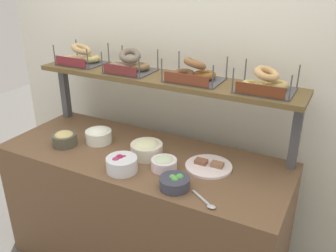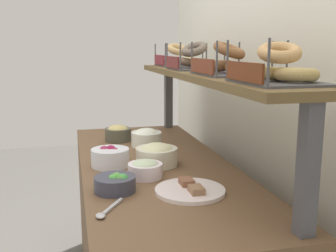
{
  "view_description": "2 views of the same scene",
  "coord_description": "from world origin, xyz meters",
  "px_view_note": "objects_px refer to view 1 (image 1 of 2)",
  "views": [
    {
      "loc": [
        1.05,
        -1.65,
        1.9
      ],
      "look_at": [
        0.15,
        0.06,
        1.05
      ],
      "focal_mm": 38.53,
      "sensor_mm": 36.0,
      "label": 1
    },
    {
      "loc": [
        1.81,
        -0.38,
        1.39
      ],
      "look_at": [
        0.09,
        0.04,
        1.05
      ],
      "focal_mm": 42.64,
      "sensor_mm": 36.0,
      "label": 2
    }
  ],
  "objects_px": {
    "bowl_beet_salad": "(121,164)",
    "serving_plate_white": "(209,166)",
    "bowl_potato_salad": "(146,149)",
    "bagel_basket_plain": "(82,57)",
    "bagel_basket_cinnamon_raisin": "(194,73)",
    "bagel_basket_sesame": "(265,83)",
    "bowl_cream_cheese": "(99,135)",
    "serving_spoon_near_plate": "(207,203)",
    "bowl_hummus": "(64,138)",
    "bowl_scallion_spread": "(164,163)",
    "bowl_veggie_mix": "(175,182)",
    "bagel_basket_poppy": "(130,65)"
  },
  "relations": [
    {
      "from": "serving_plate_white",
      "to": "bagel_basket_plain",
      "type": "bearing_deg",
      "value": 167.65
    },
    {
      "from": "bowl_hummus",
      "to": "bowl_veggie_mix",
      "type": "height_order",
      "value": "bowl_hummus"
    },
    {
      "from": "bowl_veggie_mix",
      "to": "bowl_scallion_spread",
      "type": "bearing_deg",
      "value": 134.93
    },
    {
      "from": "bagel_basket_poppy",
      "to": "bagel_basket_sesame",
      "type": "height_order",
      "value": "bagel_basket_poppy"
    },
    {
      "from": "bowl_scallion_spread",
      "to": "bowl_beet_salad",
      "type": "xyz_separation_m",
      "value": [
        -0.2,
        -0.13,
        0.01
      ]
    },
    {
      "from": "bowl_cream_cheese",
      "to": "bagel_basket_poppy",
      "type": "distance_m",
      "value": 0.5
    },
    {
      "from": "bagel_basket_cinnamon_raisin",
      "to": "bagel_basket_sesame",
      "type": "distance_m",
      "value": 0.43
    },
    {
      "from": "bagel_basket_plain",
      "to": "bagel_basket_poppy",
      "type": "height_order",
      "value": "bagel_basket_poppy"
    },
    {
      "from": "bowl_veggie_mix",
      "to": "bagel_basket_poppy",
      "type": "relative_size",
      "value": 0.56
    },
    {
      "from": "bagel_basket_sesame",
      "to": "serving_spoon_near_plate",
      "type": "bearing_deg",
      "value": -100.18
    },
    {
      "from": "bowl_cream_cheese",
      "to": "bowl_potato_salad",
      "type": "distance_m",
      "value": 0.38
    },
    {
      "from": "bowl_beet_salad",
      "to": "serving_plate_white",
      "type": "relative_size",
      "value": 0.65
    },
    {
      "from": "bowl_beet_salad",
      "to": "serving_spoon_near_plate",
      "type": "height_order",
      "value": "bowl_beet_salad"
    },
    {
      "from": "bagel_basket_cinnamon_raisin",
      "to": "bagel_basket_plain",
      "type": "bearing_deg",
      "value": 179.23
    },
    {
      "from": "bowl_cream_cheese",
      "to": "serving_spoon_near_plate",
      "type": "distance_m",
      "value": 0.94
    },
    {
      "from": "bowl_hummus",
      "to": "bowl_scallion_spread",
      "type": "xyz_separation_m",
      "value": [
        0.71,
        0.03,
        -0.01
      ]
    },
    {
      "from": "bowl_scallion_spread",
      "to": "bowl_potato_salad",
      "type": "xyz_separation_m",
      "value": [
        -0.17,
        0.08,
        0.01
      ]
    },
    {
      "from": "bagel_basket_plain",
      "to": "bagel_basket_cinnamon_raisin",
      "type": "xyz_separation_m",
      "value": [
        0.87,
        -0.01,
        -0.0
      ]
    },
    {
      "from": "bowl_cream_cheese",
      "to": "bagel_basket_poppy",
      "type": "relative_size",
      "value": 0.59
    },
    {
      "from": "bowl_hummus",
      "to": "bowl_scallion_spread",
      "type": "distance_m",
      "value": 0.71
    },
    {
      "from": "bagel_basket_poppy",
      "to": "bagel_basket_sesame",
      "type": "xyz_separation_m",
      "value": [
        0.87,
        0.01,
        -0.0
      ]
    },
    {
      "from": "bowl_scallion_spread",
      "to": "serving_spoon_near_plate",
      "type": "height_order",
      "value": "bowl_scallion_spread"
    },
    {
      "from": "bowl_veggie_mix",
      "to": "bagel_basket_plain",
      "type": "height_order",
      "value": "bagel_basket_plain"
    },
    {
      "from": "bowl_cream_cheese",
      "to": "bowl_scallion_spread",
      "type": "bearing_deg",
      "value": -11.2
    },
    {
      "from": "serving_spoon_near_plate",
      "to": "bagel_basket_poppy",
      "type": "xyz_separation_m",
      "value": [
        -0.78,
        0.54,
        0.47
      ]
    },
    {
      "from": "bowl_scallion_spread",
      "to": "bagel_basket_plain",
      "type": "distance_m",
      "value": 1.03
    },
    {
      "from": "serving_spoon_near_plate",
      "to": "bagel_basket_sesame",
      "type": "xyz_separation_m",
      "value": [
        0.1,
        0.55,
        0.47
      ]
    },
    {
      "from": "bowl_beet_salad",
      "to": "bagel_basket_cinnamon_raisin",
      "type": "distance_m",
      "value": 0.68
    },
    {
      "from": "bowl_scallion_spread",
      "to": "bowl_veggie_mix",
      "type": "relative_size",
      "value": 0.92
    },
    {
      "from": "bowl_hummus",
      "to": "bowl_veggie_mix",
      "type": "distance_m",
      "value": 0.86
    },
    {
      "from": "bagel_basket_sesame",
      "to": "bowl_potato_salad",
      "type": "bearing_deg",
      "value": -155.97
    },
    {
      "from": "bowl_hummus",
      "to": "bagel_basket_plain",
      "type": "bearing_deg",
      "value": 109.81
    },
    {
      "from": "serving_spoon_near_plate",
      "to": "bagel_basket_plain",
      "type": "height_order",
      "value": "bagel_basket_plain"
    },
    {
      "from": "bagel_basket_sesame",
      "to": "bagel_basket_plain",
      "type": "bearing_deg",
      "value": 179.3
    },
    {
      "from": "serving_plate_white",
      "to": "bagel_basket_poppy",
      "type": "bearing_deg",
      "value": 162.07
    },
    {
      "from": "serving_plate_white",
      "to": "bagel_basket_poppy",
      "type": "height_order",
      "value": "bagel_basket_poppy"
    },
    {
      "from": "bowl_cream_cheese",
      "to": "serving_plate_white",
      "type": "height_order",
      "value": "bowl_cream_cheese"
    },
    {
      "from": "serving_plate_white",
      "to": "serving_spoon_near_plate",
      "type": "bearing_deg",
      "value": -69.81
    },
    {
      "from": "bagel_basket_plain",
      "to": "bagel_basket_poppy",
      "type": "bearing_deg",
      "value": -3.19
    },
    {
      "from": "bowl_scallion_spread",
      "to": "bowl_veggie_mix",
      "type": "xyz_separation_m",
      "value": [
        0.14,
        -0.14,
        -0.0
      ]
    },
    {
      "from": "bowl_potato_salad",
      "to": "bagel_basket_plain",
      "type": "relative_size",
      "value": 0.65
    },
    {
      "from": "bowl_beet_salad",
      "to": "bagel_basket_plain",
      "type": "distance_m",
      "value": 0.93
    },
    {
      "from": "bowl_veggie_mix",
      "to": "serving_spoon_near_plate",
      "type": "height_order",
      "value": "bowl_veggie_mix"
    },
    {
      "from": "bagel_basket_plain",
      "to": "bowl_scallion_spread",
      "type": "bearing_deg",
      "value": -23.35
    },
    {
      "from": "bowl_hummus",
      "to": "serving_plate_white",
      "type": "bearing_deg",
      "value": 10.15
    },
    {
      "from": "bowl_beet_salad",
      "to": "bagel_basket_poppy",
      "type": "height_order",
      "value": "bagel_basket_poppy"
    },
    {
      "from": "bowl_beet_salad",
      "to": "serving_plate_white",
      "type": "xyz_separation_m",
      "value": [
        0.42,
        0.26,
        -0.03
      ]
    },
    {
      "from": "bagel_basket_cinnamon_raisin",
      "to": "bowl_veggie_mix",
      "type": "bearing_deg",
      "value": -75.61
    },
    {
      "from": "serving_plate_white",
      "to": "bagel_basket_sesame",
      "type": "xyz_separation_m",
      "value": [
        0.22,
        0.22,
        0.47
      ]
    },
    {
      "from": "bagel_basket_sesame",
      "to": "bowl_hummus",
      "type": "bearing_deg",
      "value": -161.45
    }
  ]
}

